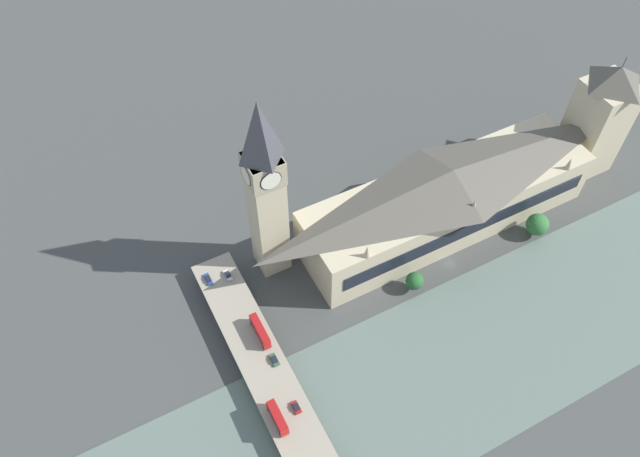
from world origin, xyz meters
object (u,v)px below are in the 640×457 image
(clock_tower, at_px, (265,190))
(car_southbound_lead, at_px, (228,275))
(double_decker_bus_mid, at_px, (277,418))
(car_northbound_tail, at_px, (274,360))
(victoria_tower, at_px, (598,119))
(car_northbound_lead, at_px, (296,407))
(road_bridge, at_px, (301,439))
(car_northbound_mid, at_px, (208,279))
(double_decker_bus_lead, at_px, (260,331))
(parliament_hall, at_px, (447,198))

(clock_tower, relative_size, car_southbound_lead, 16.57)
(double_decker_bus_mid, relative_size, car_northbound_tail, 2.35)
(clock_tower, bearing_deg, double_decker_bus_mid, 156.80)
(clock_tower, xyz_separation_m, victoria_tower, (-12.88, -129.28, -14.79))
(double_decker_bus_mid, bearing_deg, car_southbound_lead, -6.87)
(victoria_tower, bearing_deg, car_northbound_lead, 105.76)
(road_bridge, relative_size, car_northbound_mid, 29.94)
(car_northbound_lead, distance_m, car_northbound_tail, 16.62)
(double_decker_bus_mid, bearing_deg, road_bridge, -154.18)
(double_decker_bus_lead, bearing_deg, double_decker_bus_mid, 165.78)
(double_decker_bus_mid, bearing_deg, car_northbound_lead, -81.60)
(car_northbound_tail, xyz_separation_m, car_southbound_lead, (35.44, 0.71, 0.01))
(double_decker_bus_lead, bearing_deg, car_northbound_tail, -179.40)
(road_bridge, height_order, car_northbound_lead, car_northbound_lead)
(parliament_hall, relative_size, road_bridge, 0.77)
(parliament_hall, bearing_deg, car_northbound_mid, 81.96)
(parliament_hall, xyz_separation_m, car_northbound_tail, (-24.72, 79.45, -7.56))
(car_northbound_tail, bearing_deg, road_bridge, 172.00)
(parliament_hall, relative_size, victoria_tower, 2.11)
(parliament_hall, bearing_deg, double_decker_bus_lead, 100.47)
(parliament_hall, height_order, car_northbound_mid, parliament_hall)
(double_decker_bus_lead, relative_size, double_decker_bus_mid, 1.14)
(road_bridge, xyz_separation_m, car_northbound_lead, (8.34, -2.75, 1.82))
(car_northbound_lead, bearing_deg, car_northbound_tail, -2.59)
(double_decker_bus_mid, bearing_deg, car_northbound_tail, -22.00)
(victoria_tower, height_order, car_northbound_tail, victoria_tower)
(double_decker_bus_mid, bearing_deg, car_northbound_mid, 0.02)
(parliament_hall, height_order, victoria_tower, victoria_tower)
(double_decker_bus_lead, xyz_separation_m, car_northbound_lead, (-26.62, 0.65, -2.00))
(parliament_hall, relative_size, double_decker_bus_mid, 10.70)
(road_bridge, distance_m, car_northbound_tail, 25.26)
(double_decker_bus_lead, height_order, car_northbound_lead, double_decker_bus_lead)
(victoria_tower, bearing_deg, car_northbound_mid, 85.45)
(double_decker_bus_mid, distance_m, car_southbound_lead, 53.40)
(car_northbound_mid, bearing_deg, clock_tower, -88.30)
(double_decker_bus_lead, height_order, car_southbound_lead, double_decker_bus_lead)
(victoria_tower, xyz_separation_m, car_northbound_mid, (12.18, 152.96, -17.04))
(parliament_hall, distance_m, road_bridge, 97.14)
(victoria_tower, height_order, car_southbound_lead, victoria_tower)
(double_decker_bus_mid, height_order, car_northbound_tail, double_decker_bus_mid)
(clock_tower, xyz_separation_m, road_bridge, (-62.61, 20.08, -33.63))
(parliament_hall, height_order, road_bridge, parliament_hall)
(double_decker_bus_lead, bearing_deg, car_northbound_mid, 14.56)
(parliament_hall, relative_size, car_southbound_lead, 24.47)
(parliament_hall, bearing_deg, double_decker_bus_mid, 116.03)
(parliament_hall, relative_size, clock_tower, 1.48)
(parliament_hall, height_order, car_northbound_tail, parliament_hall)
(parliament_hall, xyz_separation_m, victoria_tower, (0.05, -66.40, 9.48))
(double_decker_bus_mid, bearing_deg, victoria_tower, -74.53)
(parliament_hall, relative_size, car_northbound_tail, 25.12)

